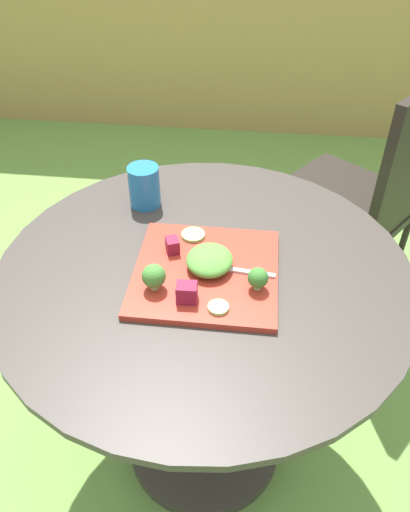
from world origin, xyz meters
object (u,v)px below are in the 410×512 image
object	(u,v)px
patio_chair	(372,188)
salad_plate	(206,272)
drinking_glass	(144,188)
fork	(230,269)

from	to	relation	value
patio_chair	salad_plate	world-z (taller)	patio_chair
salad_plate	drinking_glass	xyz separation A→B (m)	(-0.18, 0.24, 0.04)
drinking_glass	patio_chair	bearing A→B (deg)	33.85
salad_plate	fork	size ratio (longest dim) A/B	1.89
patio_chair	fork	world-z (taller)	patio_chair
patio_chair	fork	bearing A→B (deg)	-121.86
patio_chair	drinking_glass	xyz separation A→B (m)	(-0.64, -0.43, 0.22)
drinking_glass	fork	bearing A→B (deg)	-46.51
drinking_glass	fork	distance (m)	0.33
patio_chair	drinking_glass	world-z (taller)	patio_chair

